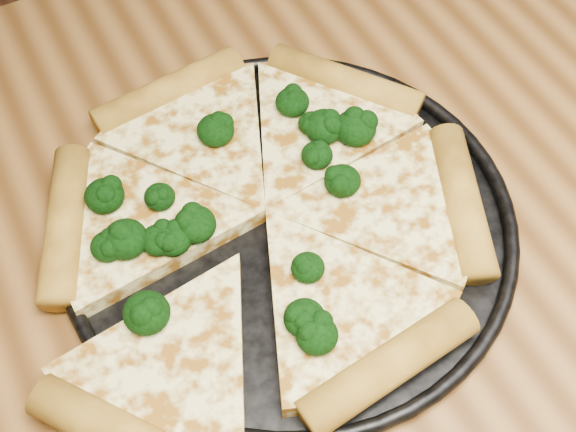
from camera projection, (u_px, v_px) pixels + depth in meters
name	position (u px, v px, depth m)	size (l,w,h in m)	color
dining_table	(435.00, 345.00, 0.63)	(1.20, 0.90, 0.75)	brown
pizza_pan	(288.00, 222.00, 0.57)	(0.34, 0.34, 0.02)	black
pizza	(261.00, 219.00, 0.56)	(0.38, 0.34, 0.03)	#FFF59C
broccoli_florets	(238.00, 204.00, 0.56)	(0.24, 0.22, 0.02)	black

